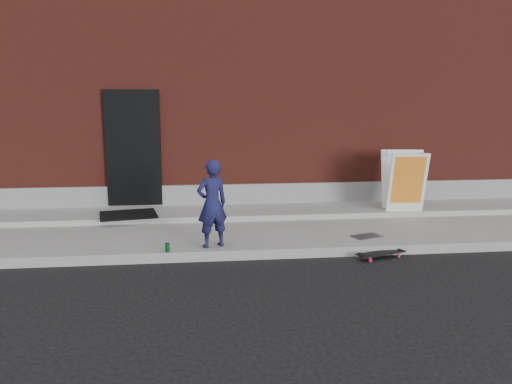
{
  "coord_description": "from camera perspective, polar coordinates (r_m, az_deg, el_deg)",
  "views": [
    {
      "loc": [
        -1.32,
        -6.97,
        2.26
      ],
      "look_at": [
        -0.44,
        0.8,
        0.87
      ],
      "focal_mm": 35.0,
      "sensor_mm": 36.0,
      "label": 1
    }
  ],
  "objects": [
    {
      "name": "building",
      "position": [
        14.03,
        -1.11,
        11.05
      ],
      "size": [
        20.0,
        8.1,
        5.0
      ],
      "color": "maroon",
      "rests_on": "ground"
    },
    {
      "name": "doormat",
      "position": [
        9.38,
        -14.39,
        -2.52
      ],
      "size": [
        1.13,
        0.98,
        0.03
      ],
      "primitive_type": "cube",
      "rotation": [
        0.0,
        0.0,
        0.19
      ],
      "color": "black",
      "rests_on": "apron"
    },
    {
      "name": "ground",
      "position": [
        7.44,
        4.1,
        -7.61
      ],
      "size": [
        80.0,
        80.0,
        0.0
      ],
      "primitive_type": "plane",
      "color": "black",
      "rests_on": "ground"
    },
    {
      "name": "apron",
      "position": [
        9.68,
        1.51,
        -2.2
      ],
      "size": [
        20.0,
        1.2,
        0.1
      ],
      "primitive_type": "cube",
      "color": "gray",
      "rests_on": "sidewalk"
    },
    {
      "name": "sidewalk",
      "position": [
        8.84,
        2.32,
        -4.22
      ],
      "size": [
        20.0,
        3.0,
        0.15
      ],
      "primitive_type": "cube",
      "color": "gray",
      "rests_on": "ground"
    },
    {
      "name": "skateboard",
      "position": [
        7.66,
        14.11,
        -6.84
      ],
      "size": [
        0.78,
        0.42,
        0.08
      ],
      "color": "red",
      "rests_on": "ground"
    },
    {
      "name": "pizza_sign",
      "position": [
        9.83,
        16.53,
        1.29
      ],
      "size": [
        0.77,
        0.88,
        1.15
      ],
      "color": "white",
      "rests_on": "apron"
    },
    {
      "name": "soda_can",
      "position": [
        7.32,
        -10.1,
        -6.27
      ],
      "size": [
        0.08,
        0.08,
        0.13
      ],
      "primitive_type": "cylinder",
      "rotation": [
        0.0,
        0.0,
        0.15
      ],
      "color": "#1C8C3C",
      "rests_on": "sidewalk"
    },
    {
      "name": "child",
      "position": [
        7.37,
        -5.05,
        -1.35
      ],
      "size": [
        0.56,
        0.47,
        1.31
      ],
      "primitive_type": "imported",
      "rotation": [
        0.0,
        0.0,
        3.53
      ],
      "color": "#171740",
      "rests_on": "sidewalk"
    },
    {
      "name": "utility_plate",
      "position": [
        8.23,
        12.53,
        -4.97
      ],
      "size": [
        0.53,
        0.44,
        0.01
      ],
      "primitive_type": "cube",
      "rotation": [
        0.0,
        0.0,
        0.38
      ],
      "color": "#4E4E53",
      "rests_on": "sidewalk"
    }
  ]
}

